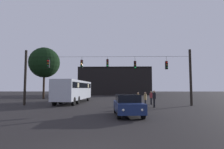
{
  "coord_description": "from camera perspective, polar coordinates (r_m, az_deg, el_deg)",
  "views": [
    {
      "loc": [
        1.08,
        -5.04,
        1.98
      ],
      "look_at": [
        0.51,
        18.84,
        3.79
      ],
      "focal_mm": 29.13,
      "sensor_mm": 36.0,
      "label": 1
    }
  ],
  "objects": [
    {
      "name": "tree_left_silhouette",
      "position": [
        36.65,
        -20.44,
        3.51
      ],
      "size": [
        5.69,
        5.69,
        9.67
      ],
      "color": "#2D2116",
      "rests_on": "ground"
    },
    {
      "name": "city_bus",
      "position": [
        25.63,
        -11.74,
        -4.5
      ],
      "size": [
        3.05,
        11.11,
        3.0
      ],
      "color": "#B7BCC6",
      "rests_on": "ground"
    },
    {
      "name": "pedestrian_near_bus",
      "position": [
        19.0,
        10.41,
        -7.54
      ],
      "size": [
        0.33,
        0.41,
        1.59
      ],
      "color": "black",
      "rests_on": "ground"
    },
    {
      "name": "overhead_signal_span",
      "position": [
        21.19,
        -1.5,
        0.54
      ],
      "size": [
        19.6,
        0.44,
        6.49
      ],
      "color": "black",
      "rests_on": "ground"
    },
    {
      "name": "ground_plane",
      "position": [
        29.63,
        -0.74,
        -8.17
      ],
      "size": [
        168.0,
        168.0,
        0.0
      ],
      "primitive_type": "plane",
      "color": "black",
      "rests_on": "ground"
    },
    {
      "name": "pedestrian_crossing_right",
      "position": [
        21.57,
        8.2,
        -7.3
      ],
      "size": [
        0.25,
        0.37,
        1.52
      ],
      "color": "black",
      "rests_on": "ground"
    },
    {
      "name": "corner_building",
      "position": [
        57.94,
        0.9,
        -2.28
      ],
      "size": [
        20.98,
        13.67,
        8.13
      ],
      "color": "black",
      "rests_on": "ground"
    },
    {
      "name": "pedestrian_crossing_center",
      "position": [
        19.41,
        13.08,
        -7.13
      ],
      "size": [
        0.28,
        0.39,
        1.74
      ],
      "color": "black",
      "rests_on": "ground"
    },
    {
      "name": "pedestrian_crossing_left",
      "position": [
        22.8,
        12.17,
        -6.92
      ],
      "size": [
        0.29,
        0.39,
        1.62
      ],
      "color": "black",
      "rests_on": "ground"
    },
    {
      "name": "car_near_right",
      "position": [
        13.37,
        4.96,
        -9.39
      ],
      "size": [
        2.12,
        4.44,
        1.52
      ],
      "color": "navy",
      "rests_on": "ground"
    }
  ]
}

